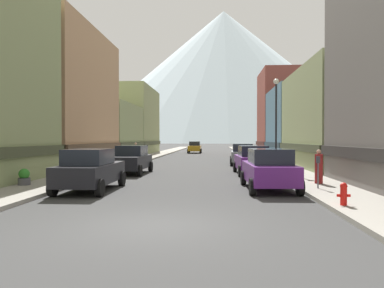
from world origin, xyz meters
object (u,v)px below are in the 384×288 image
at_px(fire_hydrant_near, 344,193).
at_px(potted_plant_1, 77,164).
at_px(pedestrian_0, 319,168).
at_px(car_left_0, 90,170).
at_px(potted_plant_0, 107,158).
at_px(car_right_1, 252,160).
at_px(car_driving_0, 195,147).
at_px(parking_meter_near, 318,168).
at_px(car_left_1, 131,159).
at_px(car_right_0, 269,169).
at_px(car_right_2, 242,154).
at_px(pedestrian_1, 136,152).
at_px(potted_plant_2, 24,177).
at_px(streetlamp_right, 276,111).

distance_m(fire_hydrant_near, potted_plant_1, 16.23).
bearing_deg(pedestrian_0, car_left_0, -169.02).
bearing_deg(potted_plant_0, car_right_1, -26.77).
height_order(car_driving_0, pedestrian_0, car_driving_0).
distance_m(car_left_0, parking_meter_near, 9.55).
xyz_separation_m(car_right_1, potted_plant_1, (-10.80, -0.88, -0.23)).
height_order(car_left_1, car_right_0, same).
height_order(car_right_2, potted_plant_0, car_right_2).
relative_size(car_right_2, pedestrian_1, 2.68).
relative_size(car_right_0, fire_hydrant_near, 6.32).
relative_size(car_left_1, potted_plant_2, 6.07).
bearing_deg(car_right_2, parking_meter_near, -82.89).
distance_m(fire_hydrant_near, pedestrian_1, 26.64).
distance_m(car_left_1, fire_hydrant_near, 14.60).
height_order(potted_plant_0, potted_plant_1, potted_plant_0).
height_order(car_right_0, streetlamp_right, streetlamp_right).
relative_size(car_driving_0, parking_meter_near, 3.31).
xyz_separation_m(car_right_2, car_driving_0, (-5.40, 25.23, 0.00)).
bearing_deg(pedestrian_1, car_right_1, -51.50).
xyz_separation_m(car_left_1, car_right_2, (7.60, 8.25, 0.00)).
distance_m(car_right_1, pedestrian_1, 16.15).
bearing_deg(pedestrian_0, potted_plant_2, -174.08).
distance_m(pedestrian_0, streetlamp_right, 7.13).
bearing_deg(pedestrian_1, pedestrian_0, -55.73).
height_order(pedestrian_1, streetlamp_right, streetlamp_right).
bearing_deg(car_left_1, streetlamp_right, 4.01).
height_order(car_right_0, pedestrian_0, car_right_0).
bearing_deg(car_right_0, streetlamp_right, 78.44).
distance_m(car_driving_0, pedestrian_1, 21.35).
relative_size(car_right_0, potted_plant_2, 6.09).
distance_m(car_right_1, pedestrian_0, 6.21).
relative_size(car_driving_0, pedestrian_1, 2.64).
bearing_deg(potted_plant_1, car_left_0, -64.74).
bearing_deg(pedestrian_1, streetlamp_right, -45.97).
height_order(car_driving_0, potted_plant_0, car_driving_0).
xyz_separation_m(car_left_0, potted_plant_2, (-3.20, 0.58, -0.41)).
distance_m(car_left_0, potted_plant_1, 7.50).
relative_size(car_left_1, car_right_0, 1.00).
bearing_deg(pedestrian_1, fire_hydrant_near, -63.94).
distance_m(car_right_1, streetlamp_right, 3.51).
relative_size(car_left_0, parking_meter_near, 3.31).
bearing_deg(parking_meter_near, car_right_2, 97.11).
height_order(parking_meter_near, streetlamp_right, streetlamp_right).
relative_size(car_left_1, pedestrian_1, 2.66).
xyz_separation_m(fire_hydrant_near, parking_meter_near, (0.30, 3.90, 0.49)).
relative_size(car_right_0, potted_plant_1, 4.58).
bearing_deg(car_right_1, fire_hydrant_near, -81.70).
relative_size(pedestrian_0, streetlamp_right, 0.27).
bearing_deg(car_right_2, pedestrian_1, 156.41).
bearing_deg(potted_plant_1, car_right_1, 4.65).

